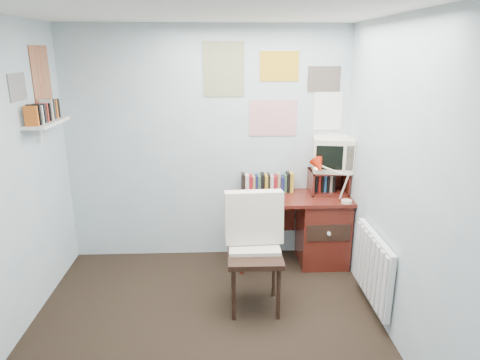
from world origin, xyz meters
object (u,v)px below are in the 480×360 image
(crt_tv, at_px, (333,152))
(wall_shelf, at_px, (47,123))
(desk, at_px, (317,227))
(desk_chair, at_px, (255,256))
(desk_lamp, at_px, (348,184))
(radiator, at_px, (373,267))
(tv_riser, at_px, (328,182))

(crt_tv, xyz_separation_m, wall_shelf, (-2.72, -0.51, 0.42))
(desk, relative_size, desk_chair, 1.18)
(desk_lamp, bearing_deg, desk, 143.00)
(crt_tv, bearing_deg, radiator, -73.25)
(crt_tv, bearing_deg, desk_lamp, -67.85)
(radiator, height_order, wall_shelf, wall_shelf)
(desk_lamp, xyz_separation_m, radiator, (0.06, -0.71, -0.54))
(desk_chair, bearing_deg, radiator, -3.73)
(crt_tv, height_order, radiator, crt_tv)
(desk_lamp, bearing_deg, crt_tv, 109.30)
(tv_riser, bearing_deg, wall_shelf, -169.68)
(desk, relative_size, crt_tv, 2.93)
(desk, xyz_separation_m, desk_lamp, (0.23, -0.22, 0.55))
(desk, bearing_deg, crt_tv, 40.65)
(desk_lamp, xyz_separation_m, wall_shelf, (-2.80, -0.16, 0.66))
(crt_tv, bearing_deg, desk, -129.95)
(tv_riser, relative_size, wall_shelf, 0.65)
(tv_riser, distance_m, crt_tv, 0.32)
(desk, xyz_separation_m, tv_riser, (0.12, 0.11, 0.48))
(desk, distance_m, crt_tv, 0.82)
(desk_lamp, distance_m, radiator, 0.89)
(desk_chair, xyz_separation_m, wall_shelf, (-1.83, 0.47, 1.11))
(tv_riser, bearing_deg, desk_chair, -131.77)
(crt_tv, height_order, wall_shelf, wall_shelf)
(desk_chair, bearing_deg, wall_shelf, 165.93)
(desk_chair, height_order, radiator, desk_chair)
(desk_chair, bearing_deg, desk, 49.45)
(desk, xyz_separation_m, radiator, (0.29, -0.93, 0.01))
(desk_chair, bearing_deg, tv_riser, 48.70)
(crt_tv, distance_m, radiator, 1.33)
(crt_tv, relative_size, radiator, 0.51)
(radiator, bearing_deg, desk_lamp, 94.63)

